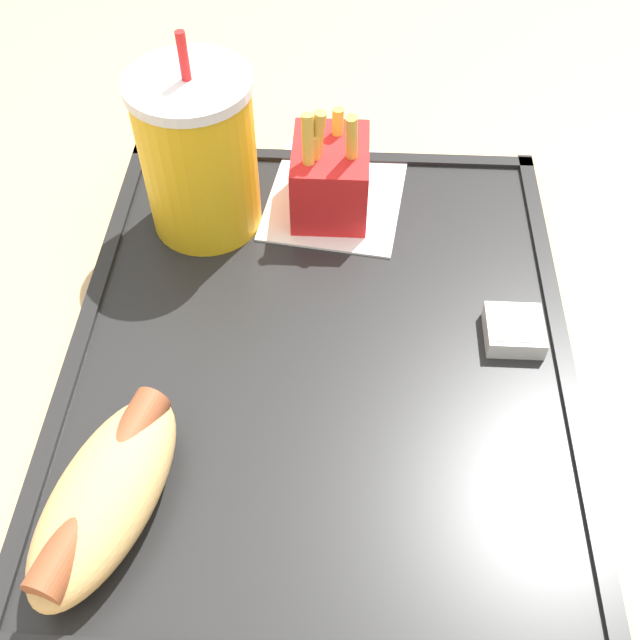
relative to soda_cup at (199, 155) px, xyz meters
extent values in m
cube|color=tan|center=(-0.13, -0.13, -0.45)|extent=(1.30, 1.04, 0.75)
cube|color=black|center=(-0.13, -0.10, -0.07)|extent=(0.43, 0.35, 0.01)
cube|color=black|center=(-0.13, -0.27, -0.06)|extent=(0.43, 0.01, 0.00)
cube|color=black|center=(-0.13, 0.07, -0.06)|extent=(0.43, 0.01, 0.00)
cube|color=black|center=(0.08, -0.10, -0.06)|extent=(0.01, 0.35, 0.00)
cube|color=white|center=(0.03, -0.10, -0.06)|extent=(0.14, 0.13, 0.00)
cylinder|color=gold|center=(0.00, 0.00, 0.00)|extent=(0.09, 0.09, 0.12)
cylinder|color=white|center=(0.00, 0.00, 0.06)|extent=(0.09, 0.09, 0.01)
cylinder|color=red|center=(0.00, 0.00, 0.08)|extent=(0.01, 0.01, 0.03)
ellipsoid|color=tan|center=(-0.26, 0.02, -0.04)|extent=(0.15, 0.09, 0.05)
cylinder|color=brown|center=(-0.26, 0.02, -0.03)|extent=(0.13, 0.06, 0.02)
cube|color=red|center=(0.02, -0.10, -0.03)|extent=(0.07, 0.06, 0.06)
cylinder|color=gold|center=(0.00, -0.08, 0.00)|extent=(0.02, 0.01, 0.08)
cylinder|color=gold|center=(0.01, -0.09, -0.01)|extent=(0.01, 0.01, 0.06)
cylinder|color=gold|center=(0.01, -0.12, 0.00)|extent=(0.02, 0.01, 0.08)
cylinder|color=gold|center=(0.01, -0.09, 0.00)|extent=(0.02, 0.02, 0.07)
cylinder|color=gold|center=(0.04, -0.10, -0.01)|extent=(0.01, 0.01, 0.06)
cube|color=silver|center=(-0.11, -0.23, -0.06)|extent=(0.04, 0.04, 0.01)
cube|color=white|center=(-0.11, -0.23, -0.05)|extent=(0.03, 0.03, 0.00)
camera|label=1|loc=(-0.45, -0.11, 0.36)|focal=42.00mm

